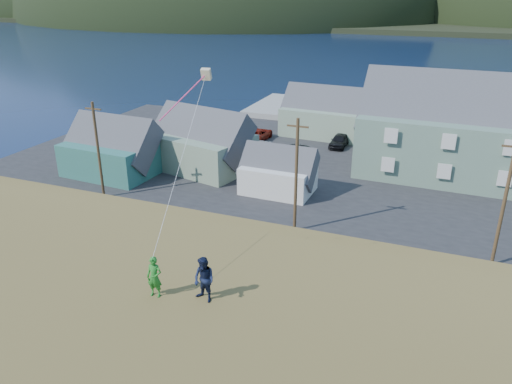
% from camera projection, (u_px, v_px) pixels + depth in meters
% --- Properties ---
extents(ground, '(900.00, 900.00, 0.00)m').
position_uv_depth(ground, '(298.00, 242.00, 37.13)').
color(ground, '#0A1638').
rests_on(ground, ground).
extents(grass_strip, '(110.00, 8.00, 0.10)m').
position_uv_depth(grass_strip, '(290.00, 254.00, 35.39)').
color(grass_strip, '#4C3D19').
rests_on(grass_strip, ground).
extents(waterfront_lot, '(72.00, 36.00, 0.12)m').
position_uv_depth(waterfront_lot, '(347.00, 169.00, 51.69)').
color(waterfront_lot, '#28282B').
rests_on(waterfront_lot, ground).
extents(wharf, '(26.00, 14.00, 0.90)m').
position_uv_depth(wharf, '(340.00, 112.00, 73.32)').
color(wharf, gray).
rests_on(wharf, ground).
extents(far_shore, '(900.00, 320.00, 2.00)m').
position_uv_depth(far_shore, '(450.00, 13.00, 319.96)').
color(far_shore, black).
rests_on(far_shore, ground).
extents(shed_teal, '(9.50, 6.99, 7.21)m').
position_uv_depth(shed_teal, '(112.00, 149.00, 49.49)').
color(shed_teal, '#317472').
rests_on(shed_teal, waterfront_lot).
extents(shed_palegreen_near, '(11.73, 8.82, 7.67)m').
position_uv_depth(shed_palegreen_near, '(200.00, 142.00, 50.83)').
color(shed_palegreen_near, gray).
rests_on(shed_palegreen_near, waterfront_lot).
extents(shed_white, '(6.81, 4.57, 5.35)m').
position_uv_depth(shed_white, '(278.00, 171.00, 45.17)').
color(shed_white, white).
rests_on(shed_white, waterfront_lot).
extents(shed_palegreen_far, '(11.61, 7.11, 7.57)m').
position_uv_depth(shed_palegreen_far, '(328.00, 113.00, 62.21)').
color(shed_palegreen_far, gray).
rests_on(shed_palegreen_far, waterfront_lot).
extents(utility_poles, '(32.13, 0.24, 8.97)m').
position_uv_depth(utility_poles, '(282.00, 175.00, 37.31)').
color(utility_poles, '#47331E').
rests_on(utility_poles, waterfront_lot).
extents(parked_cars, '(19.47, 11.93, 1.53)m').
position_uv_depth(parked_cars, '(261.00, 142.00, 58.01)').
color(parked_cars, maroon).
rests_on(parked_cars, waterfront_lot).
extents(kite_flyer_green, '(0.61, 0.43, 1.58)m').
position_uv_depth(kite_flyer_green, '(154.00, 277.00, 17.93)').
color(kite_flyer_green, '#217923').
rests_on(kite_flyer_green, hillside).
extents(kite_flyer_navy, '(0.98, 0.86, 1.72)m').
position_uv_depth(kite_flyer_navy, '(204.00, 280.00, 17.64)').
color(kite_flyer_navy, '#141D39').
rests_on(kite_flyer_navy, hillside).
extents(kite_rig, '(1.67, 4.57, 10.18)m').
position_uv_depth(kite_rig, '(202.00, 80.00, 23.64)').
color(kite_rig, beige).
rests_on(kite_rig, ground).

